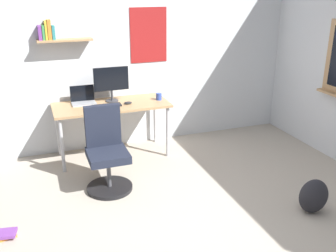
{
  "coord_description": "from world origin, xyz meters",
  "views": [
    {
      "loc": [
        -1.3,
        -2.75,
        2.22
      ],
      "look_at": [
        -0.04,
        0.71,
        0.85
      ],
      "focal_mm": 41.23,
      "sensor_mm": 36.0,
      "label": 1
    }
  ],
  "objects_px": {
    "laptop": "(83,99)",
    "book_stack_on_floor": "(4,235)",
    "monitor_primary": "(111,82)",
    "office_chair": "(107,155)",
    "desk": "(111,109)",
    "keyboard": "(107,106)",
    "computer_mouse": "(128,103)",
    "coffee_mug": "(159,97)",
    "backpack": "(314,196)"
  },
  "relations": [
    {
      "from": "computer_mouse",
      "to": "coffee_mug",
      "type": "distance_m",
      "value": 0.45
    },
    {
      "from": "desk",
      "to": "monitor_primary",
      "type": "height_order",
      "value": "monitor_primary"
    },
    {
      "from": "desk",
      "to": "book_stack_on_floor",
      "type": "relative_size",
      "value": 6.06
    },
    {
      "from": "keyboard",
      "to": "book_stack_on_floor",
      "type": "bearing_deg",
      "value": -133.12
    },
    {
      "from": "laptop",
      "to": "keyboard",
      "type": "distance_m",
      "value": 0.36
    },
    {
      "from": "desk",
      "to": "computer_mouse",
      "type": "xyz_separation_m",
      "value": [
        0.21,
        -0.08,
        0.09
      ]
    },
    {
      "from": "coffee_mug",
      "to": "backpack",
      "type": "bearing_deg",
      "value": -64.61
    },
    {
      "from": "monitor_primary",
      "to": "computer_mouse",
      "type": "bearing_deg",
      "value": -48.41
    },
    {
      "from": "office_chair",
      "to": "monitor_primary",
      "type": "xyz_separation_m",
      "value": [
        0.29,
        0.95,
        0.6
      ]
    },
    {
      "from": "book_stack_on_floor",
      "to": "backpack",
      "type": "bearing_deg",
      "value": -11.82
    },
    {
      "from": "office_chair",
      "to": "computer_mouse",
      "type": "relative_size",
      "value": 9.13
    },
    {
      "from": "desk",
      "to": "coffee_mug",
      "type": "height_order",
      "value": "coffee_mug"
    },
    {
      "from": "laptop",
      "to": "monitor_primary",
      "type": "bearing_deg",
      "value": -7.34
    },
    {
      "from": "office_chair",
      "to": "keyboard",
      "type": "bearing_deg",
      "value": 77.14
    },
    {
      "from": "computer_mouse",
      "to": "coffee_mug",
      "type": "bearing_deg",
      "value": 6.44
    },
    {
      "from": "monitor_primary",
      "to": "laptop",
      "type": "bearing_deg",
      "value": 172.66
    },
    {
      "from": "keyboard",
      "to": "book_stack_on_floor",
      "type": "height_order",
      "value": "keyboard"
    },
    {
      "from": "laptop",
      "to": "monitor_primary",
      "type": "distance_m",
      "value": 0.43
    },
    {
      "from": "office_chair",
      "to": "monitor_primary",
      "type": "height_order",
      "value": "monitor_primary"
    },
    {
      "from": "laptop",
      "to": "book_stack_on_floor",
      "type": "xyz_separation_m",
      "value": [
        -1.02,
        -1.61,
        -0.76
      ]
    },
    {
      "from": "desk",
      "to": "coffee_mug",
      "type": "bearing_deg",
      "value": -2.85
    },
    {
      "from": "monitor_primary",
      "to": "coffee_mug",
      "type": "height_order",
      "value": "monitor_primary"
    },
    {
      "from": "book_stack_on_floor",
      "to": "coffee_mug",
      "type": "bearing_deg",
      "value": 35.29
    },
    {
      "from": "office_chair",
      "to": "computer_mouse",
      "type": "height_order",
      "value": "office_chair"
    },
    {
      "from": "monitor_primary",
      "to": "computer_mouse",
      "type": "height_order",
      "value": "monitor_primary"
    },
    {
      "from": "keyboard",
      "to": "office_chair",
      "type": "bearing_deg",
      "value": -102.86
    },
    {
      "from": "computer_mouse",
      "to": "backpack",
      "type": "bearing_deg",
      "value": -54.67
    },
    {
      "from": "laptop",
      "to": "coffee_mug",
      "type": "xyz_separation_m",
      "value": [
        0.99,
        -0.19,
        -0.01
      ]
    },
    {
      "from": "desk",
      "to": "monitor_primary",
      "type": "bearing_deg",
      "value": 70.66
    },
    {
      "from": "office_chair",
      "to": "laptop",
      "type": "distance_m",
      "value": 1.07
    },
    {
      "from": "backpack",
      "to": "desk",
      "type": "bearing_deg",
      "value": 127.94
    },
    {
      "from": "desk",
      "to": "keyboard",
      "type": "relative_size",
      "value": 4.05
    },
    {
      "from": "monitor_primary",
      "to": "book_stack_on_floor",
      "type": "relative_size",
      "value": 1.88
    },
    {
      "from": "coffee_mug",
      "to": "book_stack_on_floor",
      "type": "xyz_separation_m",
      "value": [
        -2.01,
        -1.42,
        -0.75
      ]
    },
    {
      "from": "coffee_mug",
      "to": "book_stack_on_floor",
      "type": "relative_size",
      "value": 0.37
    },
    {
      "from": "laptop",
      "to": "book_stack_on_floor",
      "type": "bearing_deg",
      "value": -122.42
    },
    {
      "from": "keyboard",
      "to": "desk",
      "type": "bearing_deg",
      "value": 47.73
    },
    {
      "from": "laptop",
      "to": "monitor_primary",
      "type": "height_order",
      "value": "monitor_primary"
    },
    {
      "from": "book_stack_on_floor",
      "to": "desk",
      "type": "bearing_deg",
      "value": 46.93
    },
    {
      "from": "book_stack_on_floor",
      "to": "computer_mouse",
      "type": "bearing_deg",
      "value": 41.24
    },
    {
      "from": "backpack",
      "to": "book_stack_on_floor",
      "type": "relative_size",
      "value": 1.48
    },
    {
      "from": "keyboard",
      "to": "book_stack_on_floor",
      "type": "distance_m",
      "value": 2.01
    },
    {
      "from": "desk",
      "to": "coffee_mug",
      "type": "relative_size",
      "value": 16.27
    },
    {
      "from": "coffee_mug",
      "to": "computer_mouse",
      "type": "bearing_deg",
      "value": -173.56
    },
    {
      "from": "keyboard",
      "to": "backpack",
      "type": "xyz_separation_m",
      "value": [
        1.69,
        -1.99,
        -0.56
      ]
    },
    {
      "from": "laptop",
      "to": "office_chair",
      "type": "bearing_deg",
      "value": -84.91
    },
    {
      "from": "office_chair",
      "to": "coffee_mug",
      "type": "bearing_deg",
      "value": 42.06
    },
    {
      "from": "office_chair",
      "to": "computer_mouse",
      "type": "xyz_separation_m",
      "value": [
        0.45,
        0.76,
        0.34
      ]
    },
    {
      "from": "computer_mouse",
      "to": "book_stack_on_floor",
      "type": "bearing_deg",
      "value": -138.76
    },
    {
      "from": "office_chair",
      "to": "computer_mouse",
      "type": "bearing_deg",
      "value": 59.15
    }
  ]
}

